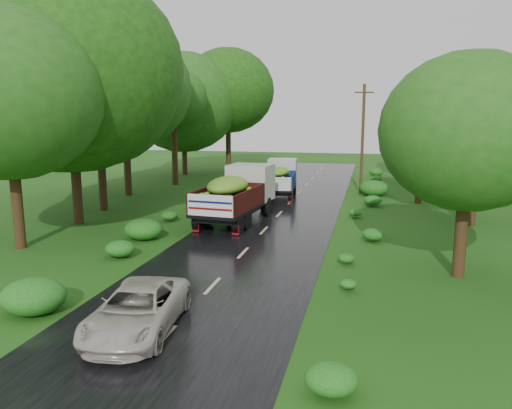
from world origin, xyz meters
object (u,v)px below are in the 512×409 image
(truck_far, at_px, (280,176))
(utility_pole, at_px, (363,138))
(car, at_px, (137,309))
(truck_near, at_px, (238,192))

(truck_far, relative_size, utility_pole, 0.77)
(car, height_order, utility_pole, utility_pole)
(car, bearing_deg, truck_near, 87.22)
(truck_near, bearing_deg, car, -80.72)
(truck_near, relative_size, utility_pole, 0.90)
(truck_near, distance_m, utility_pole, 12.78)
(truck_far, relative_size, car, 1.38)
(truck_near, bearing_deg, utility_pole, 66.78)
(truck_far, distance_m, utility_pole, 6.44)
(utility_pole, bearing_deg, truck_far, -163.87)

